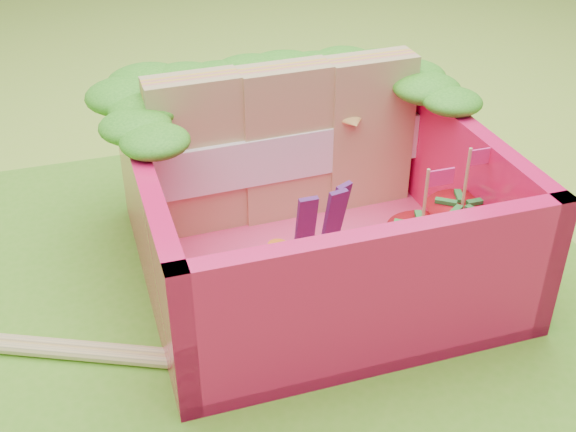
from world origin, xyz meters
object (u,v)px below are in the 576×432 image
at_px(bento_box, 313,206).
at_px(strawberry_right, 458,235).
at_px(strawberry_left, 418,256).
at_px(chopsticks, 30,346).
at_px(sandwich_stack, 286,144).
at_px(broccoli, 208,291).

xyz_separation_m(bento_box, strawberry_right, (0.50, -0.24, -0.09)).
distance_m(strawberry_left, chopsticks, 1.39).
bearing_deg(bento_box, sandwich_stack, 89.22).
bearing_deg(strawberry_right, chopsticks, 177.94).
xyz_separation_m(strawberry_left, strawberry_right, (0.20, 0.07, 0.01)).
distance_m(broccoli, strawberry_right, 0.98).
relative_size(broccoli, strawberry_right, 0.61).
relative_size(strawberry_left, strawberry_right, 0.97).
height_order(broccoli, strawberry_right, strawberry_right).
bearing_deg(strawberry_left, bento_box, 134.34).
distance_m(sandwich_stack, chopsticks, 1.26).
bearing_deg(bento_box, strawberry_left, -45.66).
bearing_deg(chopsticks, strawberry_right, -2.06).
height_order(bento_box, sandwich_stack, sandwich_stack).
distance_m(sandwich_stack, broccoli, 0.84).
bearing_deg(broccoli, strawberry_left, 0.46).
distance_m(bento_box, strawberry_left, 0.44).
relative_size(bento_box, chopsticks, 0.68).
distance_m(strawberry_right, chopsticks, 1.59).
bearing_deg(strawberry_right, broccoli, -175.43).
relative_size(sandwich_stack, strawberry_left, 2.41).
height_order(sandwich_stack, strawberry_left, sandwich_stack).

